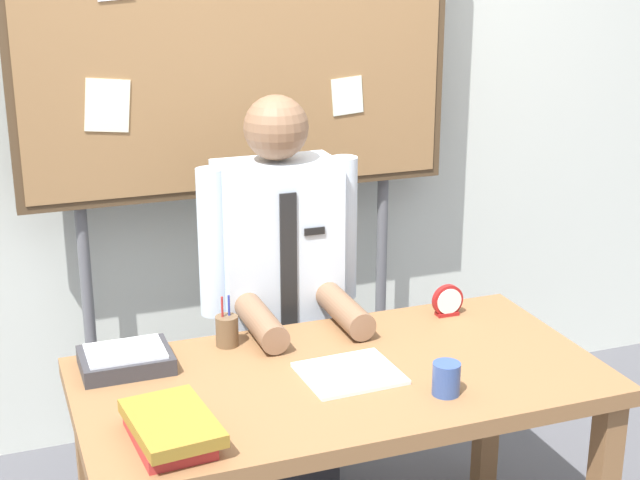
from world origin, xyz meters
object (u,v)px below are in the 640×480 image
object	(u,v)px
person	(280,319)
pen_holder	(227,330)
book_stack	(171,428)
coffee_mug	(446,379)
desk_clock	(448,302)
paper_tray	(126,359)
desk	(341,402)
bulletin_board	(238,43)
open_notebook	(350,373)

from	to	relation	value
person	pen_holder	xyz separation A→B (m)	(-0.26, -0.27, 0.10)
book_stack	coffee_mug	world-z (taller)	coffee_mug
desk_clock	paper_tray	distance (m)	1.06
book_stack	pen_holder	distance (m)	0.58
pen_holder	paper_tray	distance (m)	0.32
desk	person	world-z (taller)	person
coffee_mug	paper_tray	world-z (taller)	coffee_mug
bulletin_board	desk_clock	size ratio (longest dim) A/B	20.34
coffee_mug	open_notebook	bearing A→B (deg)	135.84
book_stack	paper_tray	xyz separation A→B (m)	(-0.04, 0.46, -0.01)
bulletin_board	pen_holder	distance (m)	1.08
person	paper_tray	bearing A→B (deg)	-150.68
open_notebook	paper_tray	distance (m)	0.65
book_stack	desk	bearing A→B (deg)	21.14
bulletin_board	paper_tray	size ratio (longest dim) A/B	8.29
bulletin_board	pen_holder	xyz separation A→B (m)	(-0.26, -0.70, -0.78)
coffee_mug	paper_tray	distance (m)	0.92
desk_clock	paper_tray	size ratio (longest dim) A/B	0.41
desk	desk_clock	distance (m)	0.58
person	book_stack	distance (m)	0.95
open_notebook	paper_tray	size ratio (longest dim) A/B	1.04
book_stack	pen_holder	world-z (taller)	pen_holder
desk_clock	desk	bearing A→B (deg)	-150.18
desk_clock	coffee_mug	bearing A→B (deg)	-118.10
desk	bulletin_board	world-z (taller)	bulletin_board
desk_clock	coffee_mug	size ratio (longest dim) A/B	1.15
paper_tray	open_notebook	bearing A→B (deg)	-24.45
person	desk_clock	distance (m)	0.58
open_notebook	desk	bearing A→B (deg)	132.33
desk	person	xyz separation A→B (m)	(0.00, 0.57, 0.04)
open_notebook	pen_holder	bearing A→B (deg)	130.31
bulletin_board	open_notebook	distance (m)	1.32
paper_tray	book_stack	bearing A→B (deg)	-85.53
bulletin_board	pen_holder	size ratio (longest dim) A/B	13.48
book_stack	open_notebook	distance (m)	0.59
bulletin_board	book_stack	xyz separation A→B (m)	(-0.54, -1.21, -0.79)
coffee_mug	bulletin_board	bearing A→B (deg)	100.30
bulletin_board	paper_tray	xyz separation A→B (m)	(-0.57, -0.76, -0.80)
coffee_mug	person	bearing A→B (deg)	105.73
desk	bulletin_board	bearing A→B (deg)	90.02
bulletin_board	pen_holder	world-z (taller)	bulletin_board
coffee_mug	paper_tray	size ratio (longest dim) A/B	0.36
coffee_mug	desk	bearing A→B (deg)	135.53
book_stack	open_notebook	xyz separation A→B (m)	(0.56, 0.19, -0.03)
open_notebook	book_stack	bearing A→B (deg)	-161.32
desk	open_notebook	world-z (taller)	open_notebook
desk	paper_tray	world-z (taller)	paper_tray
person	bulletin_board	bearing A→B (deg)	90.05
bulletin_board	person	bearing A→B (deg)	-89.95
book_stack	paper_tray	world-z (taller)	book_stack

